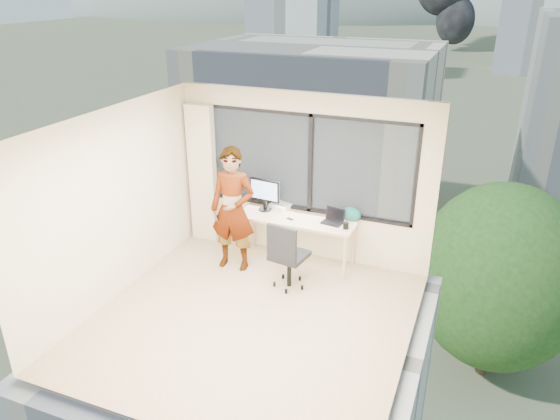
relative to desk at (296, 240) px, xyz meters
The scene contains 23 objects.
floor 1.70m from the desk, 90.00° to the right, with size 4.00×4.00×0.01m, color tan.
ceiling 2.78m from the desk, 90.00° to the right, with size 4.00×4.00×0.01m, color white.
wall_front 3.78m from the desk, 90.00° to the right, with size 4.00×0.01×2.60m, color beige.
wall_left 2.76m from the desk, 140.31° to the right, with size 0.01×4.00×2.60m, color beige.
wall_right 2.76m from the desk, 39.69° to the right, with size 0.01×4.00×2.60m, color beige.
window_wall 1.20m from the desk, 81.63° to the left, with size 3.30×0.16×1.55m, color black, non-canonical shape.
curtain 1.90m from the desk, behind, with size 0.45×0.14×2.30m, color beige.
desk is the anchor object (origin of this frame).
chair 0.74m from the desk, 77.11° to the right, with size 0.54×0.54×1.05m, color black, non-canonical shape.
person 1.11m from the desk, 149.78° to the right, with size 0.69×0.45×1.90m, color #2D2D33.
monitor 0.86m from the desk, 169.06° to the left, with size 0.51×0.11×0.51m, color black, non-canonical shape.
game_console 0.61m from the desk, 144.57° to the left, with size 0.29×0.24×0.07m, color white.
laptop 0.73m from the desk, ahead, with size 0.30×0.32×0.20m, color black, non-canonical shape.
cellphone 0.39m from the desk, 132.75° to the right, with size 0.10×0.05×0.01m, color black.
pen_cup 0.91m from the desk, ahead, with size 0.08×0.08×0.10m, color black.
handbag 0.96m from the desk, 14.97° to the left, with size 0.29×0.15×0.22m, color #0C493F.
exterior_ground 119.21m from the desk, 90.00° to the left, with size 400.00×400.00×0.04m, color #515B3D.
near_bldg_a 30.64m from the desk, 107.62° to the left, with size 16.00×12.00×14.00m, color beige.
far_tower_a 99.69m from the desk, 110.55° to the left, with size 14.00×14.00×28.00m, color silver.
far_tower_d 160.05m from the desk, 112.02° to the left, with size 16.00×14.00×22.00m, color silver.
hill_a 340.51m from the desk, 110.65° to the left, with size 288.00×216.00×90.00m, color slate.
tree_a 27.88m from the desk, 128.19° to the left, with size 7.00×7.00×8.00m, color #214A18, non-canonical shape.
tree_b 19.51m from the desk, 76.24° to the left, with size 7.60×7.60×9.00m, color #214A18, non-canonical shape.
Camera 1 is at (2.49, -5.20, 4.08)m, focal length 33.87 mm.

